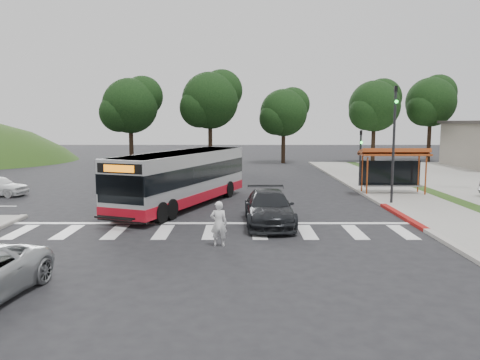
{
  "coord_description": "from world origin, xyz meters",
  "views": [
    {
      "loc": [
        1.22,
        -24.07,
        4.56
      ],
      "look_at": [
        1.2,
        -0.24,
        1.6
      ],
      "focal_mm": 35.0,
      "sensor_mm": 36.0,
      "label": 1
    }
  ],
  "objects": [
    {
      "name": "tree_ne_a",
      "position": [
        16.08,
        28.06,
        6.39
      ],
      "size": [
        6.16,
        5.74,
        9.3
      ],
      "color": "black",
      "rests_on": "parking_lot"
    },
    {
      "name": "transit_bus",
      "position": [
        -1.9,
        1.11,
        1.47
      ],
      "size": [
        6.43,
        11.54,
        2.95
      ],
      "primitive_type": null,
      "rotation": [
        0.0,
        0.0,
        -0.37
      ],
      "color": "#AAADAF",
      "rests_on": "ground"
    },
    {
      "name": "crosswalk_ladder",
      "position": [
        0.0,
        -5.0,
        0.01
      ],
      "size": [
        18.0,
        2.6,
        0.01
      ],
      "primitive_type": "cube",
      "color": "silver",
      "rests_on": "ground"
    },
    {
      "name": "tree_north_b",
      "position": [
        6.07,
        28.06,
        5.66
      ],
      "size": [
        5.72,
        5.33,
        8.43
      ],
      "color": "black",
      "rests_on": "ground"
    },
    {
      "name": "pedestrian",
      "position": [
        0.42,
        -7.17,
        0.84
      ],
      "size": [
        0.62,
        0.41,
        1.68
      ],
      "primitive_type": "imported",
      "rotation": [
        0.0,
        0.0,
        3.15
      ],
      "color": "white",
      "rests_on": "ground"
    },
    {
      "name": "tree_north_a",
      "position": [
        -1.92,
        26.07,
        6.92
      ],
      "size": [
        6.6,
        6.15,
        10.17
      ],
      "color": "black",
      "rests_on": "ground"
    },
    {
      "name": "ground",
      "position": [
        0.0,
        0.0,
        0.0
      ],
      "size": [
        140.0,
        140.0,
        0.0
      ],
      "primitive_type": "plane",
      "color": "black",
      "rests_on": "ground"
    },
    {
      "name": "traffic_signal_ne_tall",
      "position": [
        9.6,
        1.49,
        3.88
      ],
      "size": [
        0.18,
        0.37,
        6.5
      ],
      "color": "black",
      "rests_on": "ground"
    },
    {
      "name": "bus_shelter",
      "position": [
        10.8,
        5.1,
        2.35
      ],
      "size": [
        4.2,
        1.6,
        2.86
      ],
      "color": "#A0421A",
      "rests_on": "sidewalk_east"
    },
    {
      "name": "dark_sedan",
      "position": [
        2.5,
        -3.52,
        0.75
      ],
      "size": [
        2.18,
        5.21,
        1.5
      ],
      "primitive_type": "imported",
      "rotation": [
        0.0,
        0.0,
        0.01
      ],
      "color": "black",
      "rests_on": "ground"
    },
    {
      "name": "traffic_signal_ne_short",
      "position": [
        9.6,
        8.49,
        2.48
      ],
      "size": [
        0.18,
        0.37,
        4.0
      ],
      "color": "black",
      "rests_on": "ground"
    },
    {
      "name": "sidewalk_east",
      "position": [
        11.0,
        8.0,
        0.06
      ],
      "size": [
        4.0,
        40.0,
        0.12
      ],
      "primitive_type": "cube",
      "color": "gray",
      "rests_on": "ground"
    },
    {
      "name": "curb_east_red",
      "position": [
        9.0,
        -2.0,
        0.08
      ],
      "size": [
        0.32,
        6.0,
        0.15
      ],
      "primitive_type": "cube",
      "color": "maroon",
      "rests_on": "ground"
    },
    {
      "name": "tree_north_c",
      "position": [
        -9.92,
        24.06,
        6.29
      ],
      "size": [
        6.16,
        5.74,
        9.3
      ],
      "color": "black",
      "rests_on": "ground"
    },
    {
      "name": "tree_ne_b",
      "position": [
        23.08,
        30.06,
        6.92
      ],
      "size": [
        6.16,
        5.74,
        10.02
      ],
      "color": "black",
      "rests_on": "ground"
    },
    {
      "name": "curb_east",
      "position": [
        9.0,
        8.0,
        0.07
      ],
      "size": [
        0.3,
        40.0,
        0.15
      ],
      "primitive_type": "cube",
      "color": "#9E9991",
      "rests_on": "ground"
    }
  ]
}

